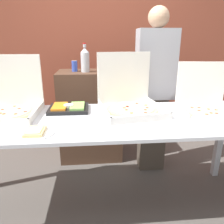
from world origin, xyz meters
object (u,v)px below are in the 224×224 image
(pizza_box_far_left, at_px, (130,101))
(veggie_tray, at_px, (69,108))
(pizza_box_far_right, at_px, (9,104))
(soda_can_silver, at_px, (115,64))
(soda_can_colored, at_px, (75,66))
(paper_plate_front_right, at_px, (35,132))
(person_guest_cap, at_px, (154,91))
(pizza_box_near_right, at_px, (205,105))
(soda_bottle, at_px, (85,60))

(pizza_box_far_left, distance_m, veggie_tray, 0.54)
(pizza_box_far_right, height_order, soda_can_silver, pizza_box_far_right)
(pizza_box_far_right, distance_m, soda_can_colored, 0.96)
(paper_plate_front_right, distance_m, soda_can_silver, 1.62)
(soda_can_colored, bearing_deg, paper_plate_front_right, -98.69)
(person_guest_cap, bearing_deg, paper_plate_front_right, 40.02)
(pizza_box_far_left, xyz_separation_m, soda_can_silver, (-0.03, 0.99, 0.22))
(soda_can_silver, xyz_separation_m, person_guest_cap, (0.37, -0.55, -0.23))
(veggie_tray, relative_size, soda_can_colored, 2.76)
(pizza_box_far_right, xyz_separation_m, veggie_tray, (0.48, 0.06, -0.06))
(pizza_box_far_right, bearing_deg, pizza_box_near_right, -4.27)
(soda_can_colored, bearing_deg, soda_can_silver, 23.32)
(pizza_box_far_left, distance_m, paper_plate_front_right, 0.84)
(pizza_box_far_left, relative_size, pizza_box_far_right, 1.16)
(soda_can_silver, height_order, soda_can_colored, same)
(pizza_box_far_right, distance_m, soda_can_silver, 1.42)
(paper_plate_front_right, distance_m, soda_bottle, 1.27)
(paper_plate_front_right, bearing_deg, soda_can_silver, 64.73)
(paper_plate_front_right, bearing_deg, veggie_tray, 70.78)
(pizza_box_far_left, height_order, person_guest_cap, person_guest_cap)
(soda_can_colored, bearing_deg, veggie_tray, -91.10)
(pizza_box_far_right, height_order, soda_can_colored, pizza_box_far_right)
(paper_plate_front_right, xyz_separation_m, person_guest_cap, (1.05, 0.88, 0.06))
(soda_can_colored, bearing_deg, pizza_box_far_left, -56.07)
(person_guest_cap, bearing_deg, veggie_tray, 23.69)
(paper_plate_front_right, bearing_deg, person_guest_cap, 40.02)
(pizza_box_near_right, distance_m, soda_can_silver, 1.33)
(soda_bottle, bearing_deg, pizza_box_near_right, -41.15)
(soda_can_silver, bearing_deg, paper_plate_front_right, -115.27)
(veggie_tray, xyz_separation_m, person_guest_cap, (0.88, 0.38, 0.05))
(pizza_box_far_left, bearing_deg, soda_bottle, 109.94)
(pizza_box_near_right, bearing_deg, pizza_box_far_right, -177.82)
(veggie_tray, bearing_deg, person_guest_cap, 23.69)
(soda_can_silver, bearing_deg, veggie_tray, -118.25)
(pizza_box_far_right, xyz_separation_m, paper_plate_front_right, (0.31, -0.44, -0.07))
(person_guest_cap, bearing_deg, soda_can_colored, -21.63)
(veggie_tray, height_order, person_guest_cap, person_guest_cap)
(pizza_box_far_right, distance_m, veggie_tray, 0.49)
(pizza_box_far_left, relative_size, paper_plate_front_right, 2.33)
(pizza_box_far_right, bearing_deg, soda_can_silver, 46.17)
(soda_bottle, bearing_deg, paper_plate_front_right, -104.87)
(veggie_tray, xyz_separation_m, soda_can_silver, (0.50, 0.94, 0.28))
(pizza_box_far_left, height_order, soda_can_colored, pizza_box_far_left)
(pizza_box_near_right, relative_size, soda_can_silver, 3.90)
(soda_can_silver, bearing_deg, pizza_box_far_left, -88.11)
(paper_plate_front_right, bearing_deg, pizza_box_far_right, 124.96)
(pizza_box_far_left, xyz_separation_m, veggie_tray, (-0.54, 0.05, -0.06))
(soda_can_colored, relative_size, person_guest_cap, 0.07)
(soda_bottle, height_order, soda_can_silver, soda_bottle)
(pizza_box_near_right, bearing_deg, person_guest_cap, 122.16)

